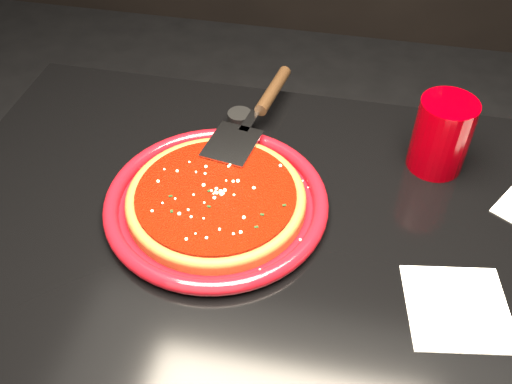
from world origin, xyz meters
TOP-DOWN VIEW (x-y plane):
  - table at (0.00, 0.00)m, footprint 1.20×0.80m
  - plate at (-0.13, 0.05)m, footprint 0.44×0.44m
  - pizza_crust at (-0.13, 0.05)m, footprint 0.36×0.36m
  - pizza_crust_rim at (-0.13, 0.05)m, footprint 0.36×0.36m
  - pizza_sauce at (-0.13, 0.05)m, footprint 0.31×0.31m
  - parmesan_dusting at (-0.13, 0.05)m, footprint 0.25×0.25m
  - basil_flecks at (-0.13, 0.05)m, footprint 0.23×0.23m
  - pizza_server at (-0.11, 0.26)m, footprint 0.15×0.36m
  - cup at (0.22, 0.23)m, footprint 0.12×0.12m
  - napkin_a at (0.25, -0.07)m, footprint 0.16×0.16m
  - ramekin at (-0.14, 0.26)m, footprint 0.05×0.05m

SIDE VIEW (x-z plane):
  - table at x=0.00m, z-range 0.00..0.75m
  - napkin_a at x=0.25m, z-range 0.75..0.75m
  - plate at x=-0.13m, z-range 0.75..0.78m
  - ramekin at x=-0.14m, z-range 0.75..0.79m
  - pizza_crust at x=-0.13m, z-range 0.76..0.78m
  - pizza_crust_rim at x=-0.13m, z-range 0.77..0.78m
  - pizza_sauce at x=-0.13m, z-range 0.78..0.79m
  - basil_flecks at x=-0.13m, z-range 0.79..0.79m
  - parmesan_dusting at x=-0.13m, z-range 0.78..0.79m
  - pizza_server at x=-0.11m, z-range 0.78..0.81m
  - cup at x=0.22m, z-range 0.75..0.88m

